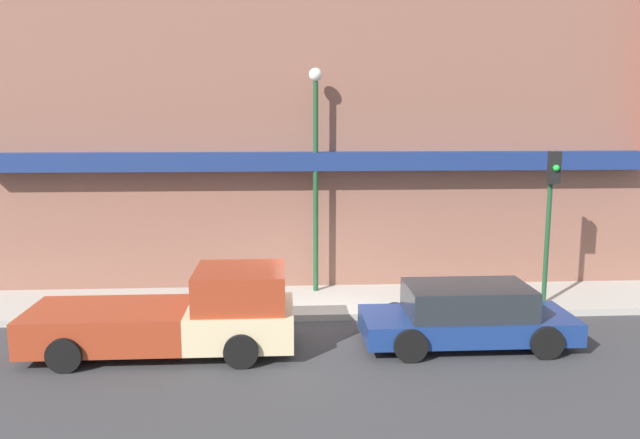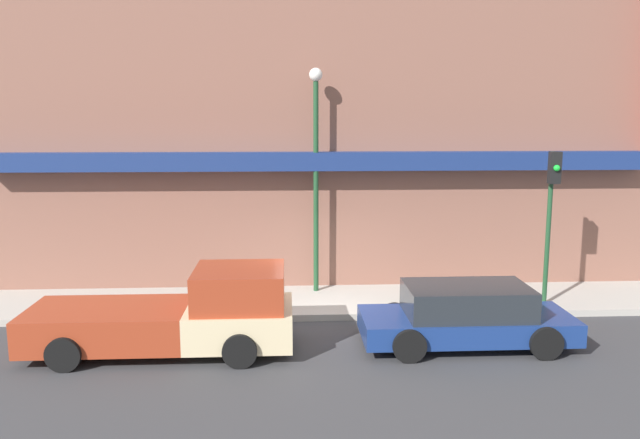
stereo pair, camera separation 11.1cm
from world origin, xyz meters
The scene contains 8 objects.
ground_plane centered at (0.00, 0.00, 0.00)m, with size 80.00×80.00×0.00m, color #38383A.
sidewalk centered at (0.00, 1.36, 0.08)m, with size 36.00×2.72×0.17m.
building centered at (0.02, 4.20, 4.70)m, with size 19.80×3.80×9.96m.
pickup_truck centered at (-3.26, -1.79, 0.79)m, with size 5.58×2.19×1.80m.
parked_car centered at (2.95, -1.79, 0.67)m, with size 4.61×1.98×1.35m.
fire_hydrant centered at (2.35, 0.80, 0.47)m, with size 0.22×0.22×0.61m.
street_lamp centered at (-0.16, 2.19, 3.93)m, with size 0.36×0.36×6.10m.
traffic_light centered at (5.71, 0.53, 2.88)m, with size 0.28×0.42×3.96m.
Camera 1 is at (-1.06, -14.72, 4.98)m, focal length 35.00 mm.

